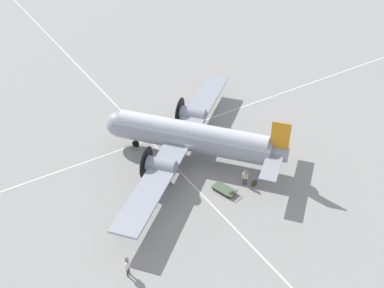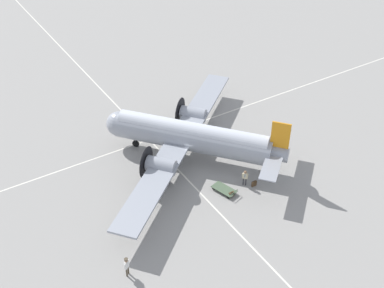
% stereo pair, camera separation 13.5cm
% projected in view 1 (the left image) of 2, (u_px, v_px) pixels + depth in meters
% --- Properties ---
extents(ground_plane, '(300.00, 300.00, 0.00)m').
position_uv_depth(ground_plane, '(192.00, 158.00, 46.69)').
color(ground_plane, gray).
extents(apron_line_eastwest, '(120.00, 0.16, 0.01)m').
position_uv_depth(apron_line_eastwest, '(167.00, 133.00, 50.06)').
color(apron_line_eastwest, silver).
rests_on(apron_line_eastwest, ground_plane).
extents(apron_line_northsouth, '(0.16, 120.00, 0.01)m').
position_uv_depth(apron_line_northsouth, '(174.00, 165.00, 45.79)').
color(apron_line_northsouth, silver).
rests_on(apron_line_northsouth, ground_plane).
extents(airliner_main, '(21.86, 19.54, 5.78)m').
position_uv_depth(airliner_main, '(188.00, 136.00, 45.32)').
color(airliner_main, '#9399A3').
rests_on(airliner_main, ground_plane).
extents(crew_foreground, '(0.49, 0.41, 1.75)m').
position_uv_depth(crew_foreground, '(127.00, 265.00, 34.66)').
color(crew_foreground, '#473D2D').
rests_on(crew_foreground, ground_plane).
extents(passenger_boarding, '(0.42, 0.42, 1.62)m').
position_uv_depth(passenger_boarding, '(245.00, 176.00, 42.89)').
color(passenger_boarding, '#2D2D33').
rests_on(passenger_boarding, ground_plane).
extents(suitcase_near_door, '(0.50, 0.17, 0.48)m').
position_uv_depth(suitcase_near_door, '(232.00, 194.00, 42.11)').
color(suitcase_near_door, '#47331E').
rests_on(suitcase_near_door, ground_plane).
extents(suitcase_upright_spare, '(0.50, 0.16, 0.57)m').
position_uv_depth(suitcase_upright_spare, '(254.00, 183.00, 43.20)').
color(suitcase_upright_spare, '#47331E').
rests_on(suitcase_upright_spare, ground_plane).
extents(baggage_cart, '(1.66, 2.42, 0.56)m').
position_uv_depth(baggage_cart, '(224.00, 189.00, 42.55)').
color(baggage_cart, '#4C6047').
rests_on(baggage_cart, ground_plane).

